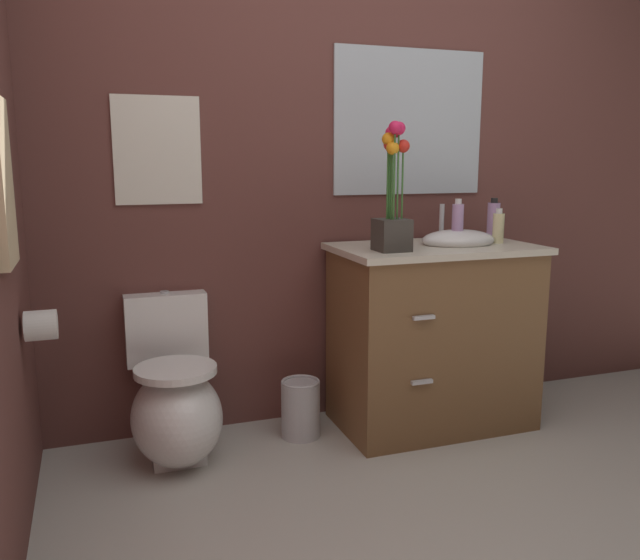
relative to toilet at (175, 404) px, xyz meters
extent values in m
cube|color=brown|center=(1.11, 0.30, 1.01)|extent=(4.56, 0.05, 2.50)
ellipsoid|color=white|center=(0.00, -0.05, -0.04)|extent=(0.38, 0.48, 0.40)
cube|color=white|center=(0.00, 0.00, -0.15)|extent=(0.22, 0.26, 0.18)
cube|color=white|center=(0.00, 0.24, 0.28)|extent=(0.36, 0.13, 0.32)
cylinder|color=white|center=(0.00, -0.07, 0.17)|extent=(0.34, 0.34, 0.03)
cylinder|color=#B7B7BC|center=(0.00, 0.24, 0.44)|extent=(0.04, 0.04, 0.02)
cube|color=brown|center=(1.22, -0.03, 0.18)|extent=(0.90, 0.52, 0.85)
cube|color=beige|center=(1.22, -0.03, 0.62)|extent=(0.94, 0.56, 0.03)
ellipsoid|color=white|center=(1.34, -0.03, 0.65)|extent=(0.36, 0.26, 0.10)
cylinder|color=#B7B7BC|center=(1.34, 0.13, 0.72)|extent=(0.02, 0.02, 0.18)
cube|color=#B7B7BC|center=(1.02, -0.30, 0.37)|extent=(0.10, 0.02, 0.02)
cube|color=#B7B7BC|center=(1.02, -0.30, 0.08)|extent=(0.10, 0.02, 0.02)
cube|color=#38332D|center=(0.94, -0.12, 0.70)|extent=(0.14, 0.14, 0.14)
cylinder|color=#386B2D|center=(0.99, -0.13, 0.93)|extent=(0.01, 0.01, 0.31)
sphere|color=red|center=(0.99, -0.13, 1.08)|extent=(0.06, 0.06, 0.06)
cylinder|color=#386B2D|center=(0.96, -0.11, 0.96)|extent=(0.01, 0.01, 0.37)
sphere|color=#E01E51|center=(0.96, -0.11, 1.15)|extent=(0.06, 0.06, 0.06)
cylinder|color=#386B2D|center=(0.95, -0.10, 0.96)|extent=(0.01, 0.01, 0.37)
sphere|color=#E01E51|center=(0.95, -0.10, 1.14)|extent=(0.06, 0.06, 0.06)
cylinder|color=#386B2D|center=(0.93, -0.11, 0.93)|extent=(0.01, 0.01, 0.32)
sphere|color=red|center=(0.93, -0.11, 1.09)|extent=(0.06, 0.06, 0.06)
cylinder|color=#386B2D|center=(0.92, -0.12, 0.94)|extent=(0.01, 0.01, 0.34)
sphere|color=orange|center=(0.92, -0.12, 1.11)|extent=(0.06, 0.06, 0.06)
cylinder|color=#386B2D|center=(0.93, -0.14, 0.92)|extent=(0.01, 0.01, 0.30)
sphere|color=orange|center=(0.93, -0.14, 1.07)|extent=(0.06, 0.06, 0.06)
cylinder|color=#386B2D|center=(0.94, -0.16, 0.97)|extent=(0.01, 0.01, 0.39)
sphere|color=#E01E51|center=(0.94, -0.16, 1.16)|extent=(0.06, 0.06, 0.06)
cylinder|color=#386B2D|center=(0.96, -0.14, 0.96)|extent=(0.01, 0.01, 0.38)
sphere|color=#E01E51|center=(0.96, -0.14, 1.16)|extent=(0.06, 0.06, 0.06)
cylinder|color=#B28CBF|center=(1.60, 0.08, 0.72)|extent=(0.06, 0.06, 0.18)
cylinder|color=black|center=(1.60, 0.08, 0.83)|extent=(0.03, 0.03, 0.02)
cylinder|color=#B28CBF|center=(1.32, -0.04, 0.73)|extent=(0.05, 0.05, 0.19)
cylinder|color=silver|center=(1.32, -0.04, 0.84)|extent=(0.03, 0.03, 0.02)
cylinder|color=beige|center=(1.55, -0.05, 0.70)|extent=(0.05, 0.05, 0.14)
cylinder|color=silver|center=(1.55, -0.05, 0.79)|extent=(0.03, 0.03, 0.02)
cylinder|color=#B7B7BC|center=(0.57, 0.03, -0.11)|extent=(0.18, 0.18, 0.26)
torus|color=#B7B7BC|center=(0.57, 0.03, 0.02)|extent=(0.18, 0.18, 0.01)
cube|color=silver|center=(0.00, 0.27, 1.07)|extent=(0.37, 0.01, 0.47)
cube|color=#B2BCC6|center=(1.22, 0.27, 1.21)|extent=(0.80, 0.01, 0.70)
cube|color=tan|center=(-0.54, -0.45, 0.96)|extent=(0.03, 0.28, 0.52)
cylinder|color=white|center=(-0.49, -0.20, 0.44)|extent=(0.11, 0.11, 0.11)
camera|label=1|loc=(-0.29, -2.68, 1.03)|focal=36.47mm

